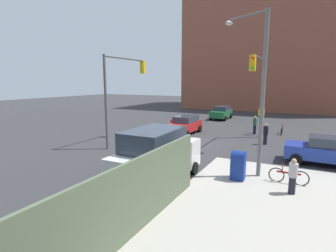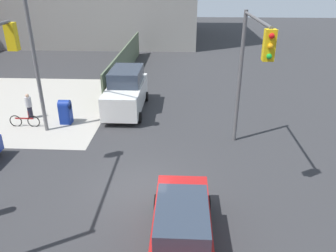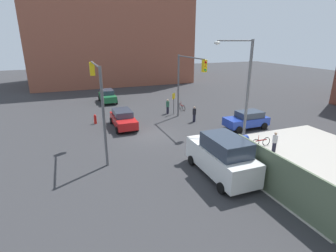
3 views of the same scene
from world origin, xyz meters
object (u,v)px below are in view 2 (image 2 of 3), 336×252
(traffic_signal_se_corner, at_px, (250,62))
(coupe_red, at_px, (182,223))
(mailbox_blue, at_px, (65,111))
(pedestrian_walking_north, at_px, (29,106))
(bicycle_leaning_on_fence, at_px, (25,121))
(van_white_delivery, at_px, (126,91))
(street_lamp_corner, at_px, (37,46))

(traffic_signal_se_corner, bearing_deg, coupe_red, 154.12)
(mailbox_blue, relative_size, pedestrian_walking_north, 0.92)
(mailbox_blue, bearing_deg, bicycle_leaning_on_fence, 105.28)
(van_white_delivery, bearing_deg, bicycle_leaning_on_fence, 117.47)
(bicycle_leaning_on_fence, bearing_deg, mailbox_blue, -74.72)
(street_lamp_corner, relative_size, coupe_red, 1.81)
(van_white_delivery, height_order, bicycle_leaning_on_fence, van_white_delivery)
(street_lamp_corner, distance_m, pedestrian_walking_north, 4.70)
(traffic_signal_se_corner, bearing_deg, pedestrian_walking_north, 70.43)
(pedestrian_walking_north, bearing_deg, coupe_red, -177.92)
(coupe_red, distance_m, pedestrian_walking_north, 13.42)
(bicycle_leaning_on_fence, bearing_deg, traffic_signal_se_corner, -104.53)
(coupe_red, relative_size, pedestrian_walking_north, 2.85)
(traffic_signal_se_corner, bearing_deg, mailbox_blue, 69.08)
(pedestrian_walking_north, bearing_deg, street_lamp_corner, -174.25)
(street_lamp_corner, relative_size, mailbox_blue, 5.59)
(coupe_red, relative_size, van_white_delivery, 0.82)
(street_lamp_corner, bearing_deg, mailbox_blue, -22.05)
(traffic_signal_se_corner, distance_m, street_lamp_corner, 10.28)
(traffic_signal_se_corner, relative_size, street_lamp_corner, 0.81)
(traffic_signal_se_corner, height_order, mailbox_blue, traffic_signal_se_corner)
(traffic_signal_se_corner, distance_m, bicycle_leaning_on_fence, 12.81)
(street_lamp_corner, height_order, pedestrian_walking_north, street_lamp_corner)
(pedestrian_walking_north, distance_m, bicycle_leaning_on_fence, 1.30)
(coupe_red, bearing_deg, pedestrian_walking_north, 43.45)
(street_lamp_corner, bearing_deg, traffic_signal_se_corner, -103.78)
(traffic_signal_se_corner, height_order, coupe_red, traffic_signal_se_corner)
(bicycle_leaning_on_fence, bearing_deg, van_white_delivery, -62.53)
(van_white_delivery, bearing_deg, coupe_red, -162.27)
(street_lamp_corner, xyz_separation_m, van_white_delivery, (3.39, -3.68, -3.42))
(coupe_red, bearing_deg, traffic_signal_se_corner, -25.88)
(street_lamp_corner, relative_size, pedestrian_walking_north, 5.16)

